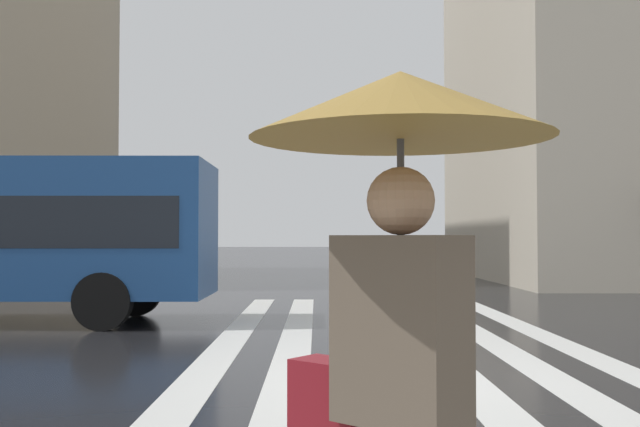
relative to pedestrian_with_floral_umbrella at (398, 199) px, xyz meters
The scene contains 3 objects.
ground_plane 6.15m from the pedestrian_with_floral_umbrella, ahead, with size 220.00×220.00×0.00m, color black.
zebra_crossing 10.06m from the pedestrian_with_floral_umbrella, ahead, with size 13.00×5.50×0.01m.
pedestrian_with_floral_umbrella is the anchor object (origin of this frame).
Camera 1 is at (-8.21, 0.87, 1.60)m, focal length 40.95 mm.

